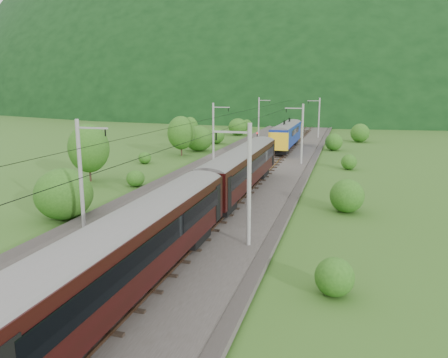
# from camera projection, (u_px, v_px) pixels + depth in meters

# --- Properties ---
(ground) EXTENTS (600.00, 600.00, 0.00)m
(ground) POSITION_uv_depth(u_px,v_px,m) (162.00, 240.00, 30.53)
(ground) COLOR #31571B
(ground) RESTS_ON ground
(railbed) EXTENTS (14.00, 220.00, 0.30)m
(railbed) POSITION_uv_depth(u_px,v_px,m) (207.00, 202.00, 39.91)
(railbed) COLOR #38332D
(railbed) RESTS_ON ground
(track_left) EXTENTS (2.40, 220.00, 0.27)m
(track_left) POSITION_uv_depth(u_px,v_px,m) (182.00, 198.00, 40.51)
(track_left) COLOR brown
(track_left) RESTS_ON railbed
(track_right) EXTENTS (2.40, 220.00, 0.27)m
(track_right) POSITION_uv_depth(u_px,v_px,m) (232.00, 202.00, 39.22)
(track_right) COLOR brown
(track_right) RESTS_ON railbed
(catenary_left) EXTENTS (2.54, 192.28, 8.00)m
(catenary_left) POSITION_uv_depth(u_px,v_px,m) (214.00, 130.00, 61.34)
(catenary_left) COLOR gray
(catenary_left) RESTS_ON railbed
(catenary_right) EXTENTS (2.54, 192.28, 8.00)m
(catenary_right) POSITION_uv_depth(u_px,v_px,m) (302.00, 133.00, 58.04)
(catenary_right) COLOR gray
(catenary_right) RESTS_ON railbed
(overhead_wires) EXTENTS (4.83, 198.00, 0.03)m
(overhead_wires) POSITION_uv_depth(u_px,v_px,m) (206.00, 126.00, 38.46)
(overhead_wires) COLOR black
(overhead_wires) RESTS_ON ground
(mountain_main) EXTENTS (504.00, 360.00, 244.00)m
(mountain_main) POSITION_uv_depth(u_px,v_px,m) (330.00, 103.00, 275.04)
(mountain_main) COLOR black
(mountain_main) RESTS_ON ground
(mountain_ridge) EXTENTS (336.00, 280.00, 132.00)m
(mountain_ridge) POSITION_uv_depth(u_px,v_px,m) (177.00, 100.00, 344.94)
(mountain_ridge) COLOR black
(mountain_ridge) RESTS_ON ground
(train) EXTENTS (2.92, 117.45, 5.07)m
(train) POSITION_uv_depth(u_px,v_px,m) (133.00, 235.00, 21.13)
(train) COLOR black
(train) RESTS_ON ground
(hazard_post_near) EXTENTS (0.15, 0.15, 1.43)m
(hazard_post_near) POSITION_uv_depth(u_px,v_px,m) (285.00, 134.00, 89.07)
(hazard_post_near) COLOR red
(hazard_post_near) RESTS_ON railbed
(hazard_post_far) EXTENTS (0.15, 0.15, 1.39)m
(hazard_post_far) POSITION_uv_depth(u_px,v_px,m) (287.00, 137.00, 83.75)
(hazard_post_far) COLOR red
(hazard_post_far) RESTS_ON railbed
(signal) EXTENTS (0.25, 0.25, 2.27)m
(signal) POSITION_uv_depth(u_px,v_px,m) (257.00, 138.00, 77.05)
(signal) COLOR black
(signal) RESTS_ON railbed
(vegetation_left) EXTENTS (13.04, 148.83, 6.51)m
(vegetation_left) POSITION_uv_depth(u_px,v_px,m) (139.00, 153.00, 53.96)
(vegetation_left) COLOR #235115
(vegetation_left) RESTS_ON ground
(vegetation_right) EXTENTS (7.73, 105.11, 3.20)m
(vegetation_right) POSITION_uv_depth(u_px,v_px,m) (340.00, 188.00, 39.88)
(vegetation_right) COLOR #235115
(vegetation_right) RESTS_ON ground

